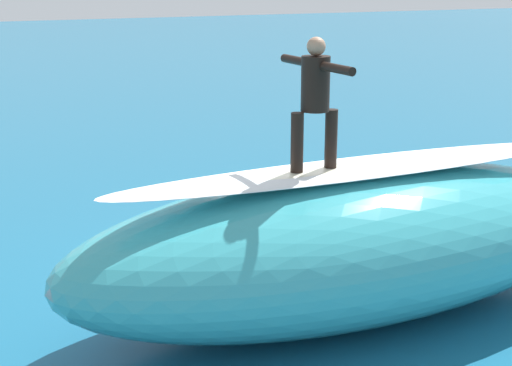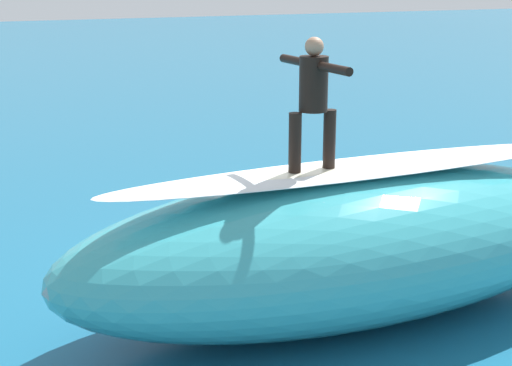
% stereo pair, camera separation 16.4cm
% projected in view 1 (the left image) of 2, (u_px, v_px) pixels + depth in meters
% --- Properties ---
extents(ground_plane, '(120.00, 120.00, 0.00)m').
position_uv_depth(ground_plane, '(295.00, 266.00, 11.35)').
color(ground_plane, '#196084').
extents(wave_crest, '(7.73, 2.87, 1.88)m').
position_uv_depth(wave_crest, '(356.00, 243.00, 9.60)').
color(wave_crest, teal).
rests_on(wave_crest, ground_plane).
extents(wave_foam_lip, '(6.57, 1.01, 0.08)m').
position_uv_depth(wave_foam_lip, '(359.00, 168.00, 9.34)').
color(wave_foam_lip, white).
rests_on(wave_foam_lip, wave_crest).
extents(surfboard_riding, '(2.17, 0.65, 0.09)m').
position_uv_depth(surfboard_riding, '(314.00, 173.00, 9.08)').
color(surfboard_riding, '#EAE5C6').
rests_on(surfboard_riding, wave_crest).
extents(surfer_riding, '(0.62, 1.48, 1.56)m').
position_uv_depth(surfer_riding, '(315.00, 94.00, 8.82)').
color(surfer_riding, black).
rests_on(surfer_riding, surfboard_riding).
extents(surfboard_paddling, '(2.10, 1.48, 0.09)m').
position_uv_depth(surfboard_paddling, '(214.00, 240.00, 12.31)').
color(surfboard_paddling, '#33B2D1').
rests_on(surfboard_paddling, ground_plane).
extents(surfer_paddling, '(1.65, 1.07, 0.32)m').
position_uv_depth(surfer_paddling, '(222.00, 230.00, 12.25)').
color(surfer_paddling, black).
rests_on(surfer_paddling, surfboard_paddling).
extents(foam_patch_mid, '(0.68, 0.68, 0.13)m').
position_uv_depth(foam_patch_mid, '(190.00, 220.00, 13.24)').
color(foam_patch_mid, white).
rests_on(foam_patch_mid, ground_plane).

